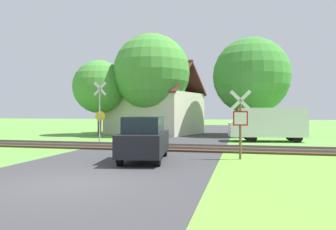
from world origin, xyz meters
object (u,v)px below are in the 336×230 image
stop_sign_near (240,120)px  crossing_sign_far (100,110)px  tree_right (251,76)px  parked_car (144,139)px  house (155,111)px  mail_truck (269,123)px  tree_left (99,87)px  tree_center (152,72)px

stop_sign_near → crossing_sign_far: bearing=-37.2°
stop_sign_near → crossing_sign_far: size_ratio=0.74×
tree_right → parked_car: (-4.57, -15.80, -4.11)m
house → mail_truck: bearing=-15.2°
parked_car → mail_truck: bearing=53.1°
tree_left → parked_car: bearing=-58.9°
crossing_sign_far → tree_center: (1.43, 7.27, 3.24)m
stop_sign_near → parked_car: (-3.77, -1.20, -0.73)m
crossing_sign_far → mail_truck: (10.73, 3.25, -0.87)m
crossing_sign_far → mail_truck: bearing=16.9°
crossing_sign_far → tree_right: (9.70, 8.85, 2.90)m
tree_right → parked_car: size_ratio=1.97×
crossing_sign_far → tree_left: 7.56m
crossing_sign_far → house: size_ratio=0.43×
stop_sign_near → parked_car: 4.02m
tree_right → crossing_sign_far: bearing=-137.6°
house → tree_right: 9.05m
tree_left → mail_truck: (13.79, -3.36, -2.91)m
tree_right → stop_sign_near: bearing=-93.1°
crossing_sign_far → tree_center: 8.09m
mail_truck → tree_left: bearing=68.8°
stop_sign_near → parked_car: bearing=13.3°
house → mail_truck: house is taller
house → tree_left: 5.41m
tree_center → tree_left: tree_center is taller
stop_sign_near → tree_left: bearing=-50.3°
stop_sign_near → tree_center: tree_center is taller
house → tree_right: size_ratio=1.11×
crossing_sign_far → tree_left: (-3.06, 6.61, 2.03)m
tree_center → tree_right: tree_center is taller
stop_sign_near → tree_right: size_ratio=0.35×
stop_sign_near → house: house is taller
house → tree_center: tree_center is taller
tree_center → parked_car: 15.35m
crossing_sign_far → parked_car: bearing=-53.5°
tree_center → tree_left: (-4.49, -0.66, -1.20)m
house → tree_left: (-4.23, -2.63, 2.11)m
tree_left → mail_truck: size_ratio=1.26×
crossing_sign_far → tree_left: bearing=114.9°
mail_truck → tree_right: bearing=2.8°
tree_center → tree_left: bearing=-171.6°
crossing_sign_far → house: (1.17, 9.24, -0.07)m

